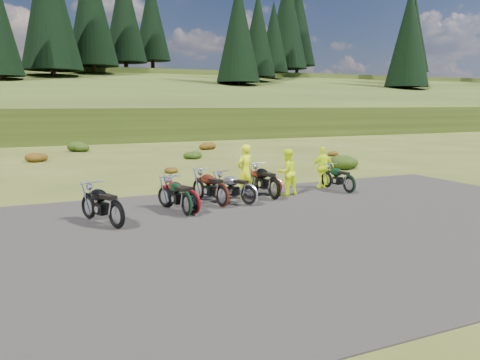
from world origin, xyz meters
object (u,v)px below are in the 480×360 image
motorcycle_7 (349,194)px  motorcycle_0 (117,230)px  motorcycle_3 (249,206)px  person_middle (245,172)px

motorcycle_7 → motorcycle_0: bearing=95.3°
motorcycle_3 → person_middle: person_middle is taller
motorcycle_0 → motorcycle_3: motorcycle_0 is taller
motorcycle_0 → motorcycle_3: 4.59m
motorcycle_3 → motorcycle_7: (4.31, 0.40, 0.00)m
motorcycle_0 → person_middle: 5.47m
motorcycle_3 → person_middle: (0.41, 1.19, 0.94)m
motorcycle_3 → person_middle: bearing=-45.6°
motorcycle_0 → motorcycle_7: bearing=-102.1°
motorcycle_7 → person_middle: bearing=73.6°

